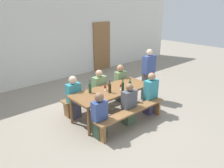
% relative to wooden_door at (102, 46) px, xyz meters
% --- Properties ---
extents(ground_plane, '(24.00, 24.00, 0.00)m').
position_rel_wooden_door_xyz_m(ground_plane, '(-2.58, -3.61, -1.05)').
color(ground_plane, gray).
extents(back_wall, '(14.00, 0.20, 3.20)m').
position_rel_wooden_door_xyz_m(back_wall, '(-2.58, 0.14, 0.55)').
color(back_wall, silver).
rests_on(back_wall, ground).
extents(wooden_door, '(0.90, 0.06, 2.10)m').
position_rel_wooden_door_xyz_m(wooden_door, '(0.00, 0.00, 0.00)').
color(wooden_door, olive).
rests_on(wooden_door, ground).
extents(tasting_table, '(2.19, 0.86, 0.75)m').
position_rel_wooden_door_xyz_m(tasting_table, '(-2.58, -3.61, -0.37)').
color(tasting_table, brown).
rests_on(tasting_table, ground).
extents(bench_near, '(2.09, 0.30, 0.45)m').
position_rel_wooden_door_xyz_m(bench_near, '(-2.58, -4.34, -0.69)').
color(bench_near, olive).
rests_on(bench_near, ground).
extents(bench_far, '(2.09, 0.30, 0.45)m').
position_rel_wooden_door_xyz_m(bench_far, '(-2.58, -2.89, -0.69)').
color(bench_far, olive).
rests_on(bench_far, ground).
extents(wine_bottle_0, '(0.07, 0.07, 0.32)m').
position_rel_wooden_door_xyz_m(wine_bottle_0, '(-2.76, -3.73, -0.18)').
color(wine_bottle_0, '#332814').
rests_on(wine_bottle_0, tasting_table).
extents(wine_bottle_1, '(0.06, 0.06, 0.33)m').
position_rel_wooden_door_xyz_m(wine_bottle_1, '(-2.48, -3.90, -0.17)').
color(wine_bottle_1, '#143319').
rests_on(wine_bottle_1, tasting_table).
extents(wine_bottle_2, '(0.07, 0.07, 0.32)m').
position_rel_wooden_door_xyz_m(wine_bottle_2, '(-2.27, -3.94, -0.18)').
color(wine_bottle_2, '#194723').
rests_on(wine_bottle_2, tasting_table).
extents(wine_bottle_3, '(0.07, 0.07, 0.33)m').
position_rel_wooden_door_xyz_m(wine_bottle_3, '(-3.14, -3.42, -0.17)').
color(wine_bottle_3, '#234C2D').
rests_on(wine_bottle_3, tasting_table).
extents(wine_glass_0, '(0.07, 0.07, 0.16)m').
position_rel_wooden_door_xyz_m(wine_glass_0, '(-2.76, -3.55, -0.19)').
color(wine_glass_0, silver).
rests_on(wine_glass_0, tasting_table).
extents(wine_glass_1, '(0.06, 0.06, 0.17)m').
position_rel_wooden_door_xyz_m(wine_glass_1, '(-2.42, -3.77, -0.18)').
color(wine_glass_1, silver).
rests_on(wine_glass_1, tasting_table).
extents(seated_guest_near_0, '(0.33, 0.24, 1.08)m').
position_rel_wooden_door_xyz_m(seated_guest_near_0, '(-3.45, -4.19, -0.53)').
color(seated_guest_near_0, '#324838').
rests_on(seated_guest_near_0, ground).
extents(seated_guest_near_1, '(0.38, 0.24, 1.06)m').
position_rel_wooden_door_xyz_m(seated_guest_near_1, '(-2.54, -4.19, -0.55)').
color(seated_guest_near_1, '#41593F').
rests_on(seated_guest_near_1, ground).
extents(seated_guest_near_2, '(0.39, 0.24, 1.16)m').
position_rel_wooden_door_xyz_m(seated_guest_near_2, '(-1.72, -4.19, -0.50)').
color(seated_guest_near_2, '#3C375C').
rests_on(seated_guest_near_2, ground).
extents(seated_guest_far_0, '(0.35, 0.24, 1.15)m').
position_rel_wooden_door_xyz_m(seated_guest_far_0, '(-3.38, -3.04, -0.50)').
color(seated_guest_far_0, '#4F5070').
rests_on(seated_guest_far_0, ground).
extents(seated_guest_far_1, '(0.38, 0.24, 1.14)m').
position_rel_wooden_door_xyz_m(seated_guest_far_1, '(-2.55, -3.04, -0.51)').
color(seated_guest_far_1, '#45523B').
rests_on(seated_guest_far_1, ground).
extents(seated_guest_far_2, '(0.33, 0.24, 1.14)m').
position_rel_wooden_door_xyz_m(seated_guest_far_2, '(-1.74, -3.04, -0.50)').
color(seated_guest_far_2, '#2C4246').
rests_on(seated_guest_far_2, ground).
extents(standing_host, '(0.41, 0.24, 1.60)m').
position_rel_wooden_door_xyz_m(standing_host, '(-1.08, -3.57, -0.28)').
color(standing_host, '#59555A').
rests_on(standing_host, ground).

